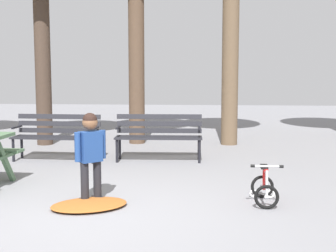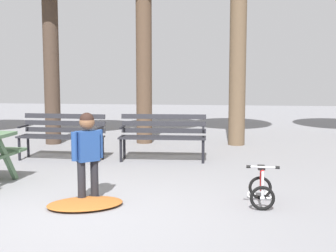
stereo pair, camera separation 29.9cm
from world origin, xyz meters
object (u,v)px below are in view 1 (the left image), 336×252
Objects in this scene: park_bench_far_left at (57,133)px; child_standing at (90,150)px; kids_bicycle at (264,188)px; park_bench_left at (159,133)px.

park_bench_far_left is 1.42× the size of child_standing.
park_bench_left is at bearing 119.92° from kids_bicycle.
park_bench_far_left is at bearing 115.30° from child_standing.
child_standing is 2.24m from kids_bicycle.
child_standing reaches higher than park_bench_far_left.
park_bench_left is 3.22m from kids_bicycle.
park_bench_left is 2.96m from child_standing.
child_standing is (-0.59, -2.89, 0.17)m from park_bench_left.
child_standing is (1.30, -2.76, 0.17)m from park_bench_far_left.
kids_bicycle is at bearing 2.94° from child_standing.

